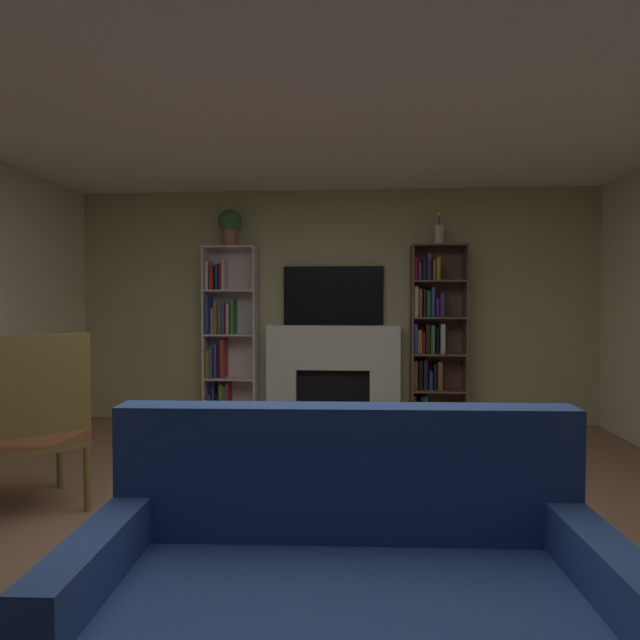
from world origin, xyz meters
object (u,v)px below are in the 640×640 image
Objects in this scene: tv at (333,296)px; vase_with_flowers at (439,232)px; potted_plant at (230,224)px; coffee_table at (352,518)px; fireplace at (333,373)px; couch at (346,618)px; armchair at (26,424)px; bookshelf_right at (432,336)px; bookshelf_left at (226,338)px.

tv is 1.32m from vase_with_flowers.
potted_plant is (-1.13, -0.12, 0.78)m from tv.
vase_with_flowers is 3.92m from coffee_table.
potted_plant is at bearing -177.31° from fireplace.
potted_plant is 4.12m from coffee_table.
armchair is (-2.06, 1.52, 0.27)m from couch.
couch is at bearing -90.15° from coffee_table.
tv is 2.74× the size of potted_plant.
potted_plant reaches higher than bookshelf_right.
potted_plant is at bearing -173.93° from tv.
bookshelf_left is 1.70× the size of armchair.
potted_plant is 0.99× the size of vase_with_flowers.
fireplace is 4.30m from couch.
bookshelf_right is at bearing -1.30° from fireplace.
fireplace is at bearing 2.69° from potted_plant.
potted_plant is at bearing -180.00° from vase_with_flowers.
bookshelf_left is 2.59m from vase_with_flowers.
bookshelf_left is 1.25m from potted_plant.
vase_with_flowers reaches higher than potted_plant.
tv is at bearing 6.07° from potted_plant.
coffee_table is (1.47, -3.44, -0.63)m from bookshelf_left.
tv is 0.63× the size of couch.
couch is (0.27, -4.28, -0.25)m from fireplace.
fireplace is 3.46m from coffee_table.
coffee_table is at bearing -67.47° from potted_plant.
fireplace is at bearing 93.67° from couch.
couch is (-0.85, -4.23, -1.77)m from vase_with_flowers.
tv is at bearing 93.61° from couch.
vase_with_flowers is at bearing -24.60° from bookshelf_right.
fireplace is 3.29m from armchair.
coffee_table is at bearing 89.85° from couch.
bookshelf_left reaches higher than fireplace.
vase_with_flowers is (1.13, -0.12, 0.67)m from tv.
potted_plant reaches higher than coffee_table.
bookshelf_left reaches higher than coffee_table.
fireplace is 1.89m from vase_with_flowers.
bookshelf_right reaches higher than armchair.
tv is 3.69m from coffee_table.
potted_plant is at bearing -179.25° from bookshelf_right.
armchair is (-2.91, -2.71, -1.50)m from vase_with_flowers.
tv is at bearing 3.44° from bookshelf_left.
armchair is (-0.59, -2.76, -0.36)m from bookshelf_left.
bookshelf_left is 4.57m from couch.
bookshelf_right is 3.57m from coffee_table.
tv is 1.46× the size of coffee_table.
fireplace is at bearing 0.23° from bookshelf_left.
vase_with_flowers is (0.06, -0.03, 1.11)m from bookshelf_right.
couch is 1.54× the size of armchair.
couch is at bearing -36.46° from armchair.
vase_with_flowers is 0.54× the size of coffee_table.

